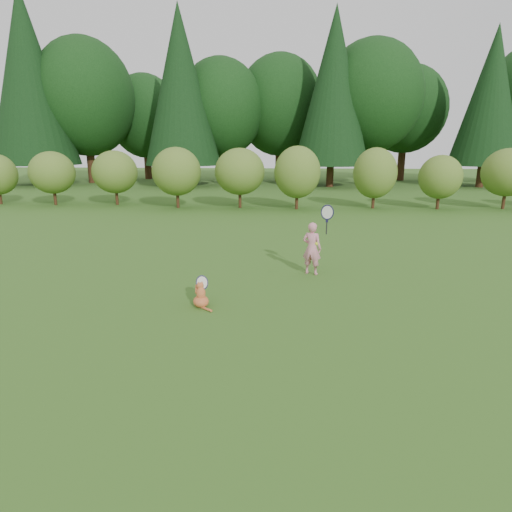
# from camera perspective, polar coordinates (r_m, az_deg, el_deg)

# --- Properties ---
(ground) EXTENTS (100.00, 100.00, 0.00)m
(ground) POSITION_cam_1_polar(r_m,az_deg,el_deg) (7.89, -1.89, -6.36)
(ground) COLOR #2D5718
(ground) RESTS_ON ground
(shrub_row) EXTENTS (28.00, 3.00, 2.80)m
(shrub_row) POSITION_cam_1_polar(r_m,az_deg,el_deg) (20.39, 2.03, 10.49)
(shrub_row) COLOR #567324
(shrub_row) RESTS_ON ground
(woodland_backdrop) EXTENTS (48.00, 10.00, 15.00)m
(woodland_backdrop) POSITION_cam_1_polar(r_m,az_deg,el_deg) (30.70, 2.96, 23.22)
(woodland_backdrop) COLOR black
(woodland_backdrop) RESTS_ON ground
(child) EXTENTS (0.69, 0.43, 1.77)m
(child) POSITION_cam_1_polar(r_m,az_deg,el_deg) (9.59, 7.52, 1.17)
(child) COLOR pink
(child) RESTS_ON ground
(cat) EXTENTS (0.47, 0.71, 0.63)m
(cat) POSITION_cam_1_polar(r_m,az_deg,el_deg) (7.74, -7.37, -4.98)
(cat) COLOR #C14A25
(cat) RESTS_ON ground
(tennis_ball) EXTENTS (0.06, 0.06, 0.06)m
(tennis_ball) POSITION_cam_1_polar(r_m,az_deg,el_deg) (8.08, 8.06, 1.63)
(tennis_ball) COLOR #DDEE1C
(tennis_ball) RESTS_ON ground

